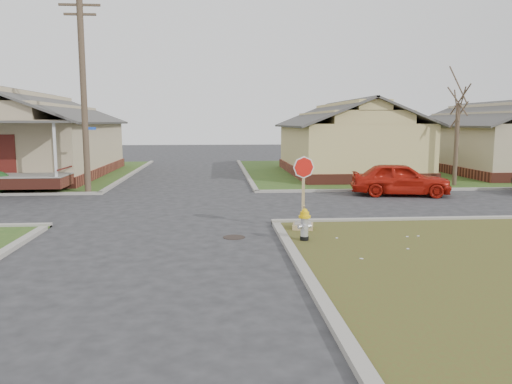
{
  "coord_description": "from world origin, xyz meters",
  "views": [
    {
      "loc": [
        1.7,
        -14.49,
        3.27
      ],
      "look_at": [
        2.96,
        1.0,
        1.1
      ],
      "focal_mm": 35.0,
      "sensor_mm": 36.0,
      "label": 1
    }
  ],
  "objects": [
    {
      "name": "curbs",
      "position": [
        0.0,
        5.0,
        0.0
      ],
      "size": [
        80.0,
        40.0,
        0.12
      ],
      "primitive_type": null,
      "color": "gray",
      "rests_on": "ground"
    },
    {
      "name": "corner_house",
      "position": [
        -10.0,
        16.68,
        2.28
      ],
      "size": [
        10.1,
        15.5,
        5.3
      ],
      "color": "maroon",
      "rests_on": "ground"
    },
    {
      "name": "red_sedan",
      "position": [
        9.99,
        7.23,
        0.74
      ],
      "size": [
        4.61,
        2.55,
        1.48
      ],
      "primitive_type": "imported",
      "rotation": [
        0.0,
        0.0,
        1.38
      ],
      "color": "#AE180C",
      "rests_on": "ground"
    },
    {
      "name": "side_house_tan",
      "position": [
        20.0,
        16.5,
        2.19
      ],
      "size": [
        7.6,
        11.6,
        4.7
      ],
      "color": "maroon",
      "rests_on": "ground"
    },
    {
      "name": "side_house_yellow",
      "position": [
        10.0,
        16.5,
        2.19
      ],
      "size": [
        7.6,
        11.6,
        4.7
      ],
      "color": "maroon",
      "rests_on": "ground"
    },
    {
      "name": "stop_sign",
      "position": [
        4.34,
        0.29,
        0.53
      ],
      "size": [
        0.63,
        0.62,
        2.22
      ],
      "rotation": [
        0.0,
        0.0,
        -0.2
      ],
      "color": "#A08457",
      "rests_on": "ground"
    },
    {
      "name": "utility_pole",
      "position": [
        -4.2,
        8.9,
        4.66
      ],
      "size": [
        1.8,
        0.28,
        9.0
      ],
      "color": "#49382A",
      "rests_on": "ground"
    },
    {
      "name": "fire_hydrant",
      "position": [
        4.12,
        -1.2,
        0.54
      ],
      "size": [
        0.33,
        0.33,
        0.89
      ],
      "rotation": [
        0.0,
        0.0,
        0.24
      ],
      "color": "black",
      "rests_on": "ground"
    },
    {
      "name": "tree_mid_right",
      "position": [
        14.0,
        10.2,
        2.15
      ],
      "size": [
        0.22,
        0.22,
        4.2
      ],
      "primitive_type": "cylinder",
      "color": "#49382A",
      "rests_on": "verge_far_right"
    },
    {
      "name": "manhole",
      "position": [
        2.2,
        -0.5,
        0.01
      ],
      "size": [
        0.64,
        0.64,
        0.01
      ],
      "primitive_type": "cylinder",
      "color": "black",
      "rests_on": "ground"
    },
    {
      "name": "ground",
      "position": [
        0.0,
        0.0,
        0.0
      ],
      "size": [
        120.0,
        120.0,
        0.0
      ],
      "primitive_type": "plane",
      "color": "#252527",
      "rests_on": "ground"
    }
  ]
}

